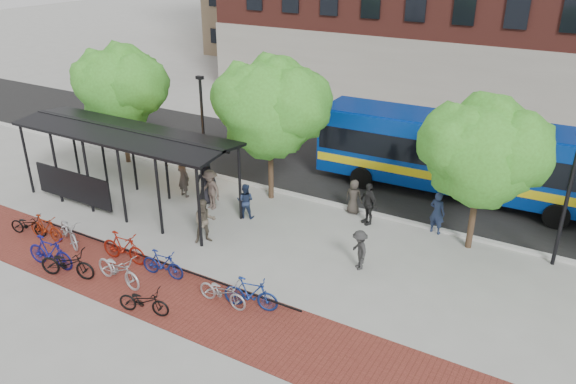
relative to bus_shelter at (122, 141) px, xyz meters
The scene contains 32 objects.
ground 8.68m from the bus_shelter, ahead, with size 160.00×160.00×0.00m, color #9E9E99.
asphalt_street 12.12m from the bus_shelter, 46.19° to the left, with size 160.00×8.00×0.01m, color black.
curb 9.74m from the bus_shelter, 28.84° to the left, with size 160.00×0.25×0.12m, color #B7B7B2.
brick_strip 8.19m from the bus_shelter, 36.40° to the right, with size 24.00×3.00×0.01m, color maroon.
bike_rack_rail 6.74m from the bus_shelter, 36.84° to the right, with size 12.00×0.05×0.95m, color black.
bus_shelter is the anchor object (origin of this frame).
tree_a 5.52m from the bus_shelter, 134.60° to the left, with size 4.90×4.00×6.18m.
tree_b 6.64m from the bus_shelter, 36.21° to the left, with size 5.15×4.20×6.47m.
tree_c 14.77m from the bus_shelter, 15.06° to the left, with size 4.66×3.80×5.92m.
lamp_post_left 4.24m from the bus_shelter, 74.47° to the left, with size 0.35×0.20×5.12m.
lamp_post_right 17.61m from the bus_shelter, 13.39° to the left, with size 0.35×0.20×5.12m.
bus 15.13m from the bus_shelter, 34.05° to the left, with size 13.41×3.52×3.60m.
bike_0 5.07m from the bus_shelter, 109.03° to the right, with size 0.59×1.70×0.89m, color black.
bike_1 4.77m from the bus_shelter, 97.07° to the right, with size 0.49×1.73×1.04m, color maroon.
bike_2 4.56m from the bus_shelter, 81.56° to the right, with size 0.72×2.06×1.08m, color #A4A4A7.
bike_3 5.98m from the bus_shelter, 75.59° to the right, with size 0.57×2.03×1.22m, color navy.
bike_4 6.46m from the bus_shelter, 65.97° to the right, with size 0.73×2.09×1.10m, color black.
bike_5 5.56m from the bus_shelter, 47.52° to the right, with size 0.55×1.96×1.18m, color maroon.
bike_6 6.91m from the bus_shelter, 48.51° to the right, with size 0.75×2.16×1.13m, color #AAABAD.
bike_7 6.97m from the bus_shelter, 35.27° to the right, with size 0.48×1.71×1.03m, color navy.
bike_8 8.81m from the bus_shelter, 42.35° to the right, with size 0.61×1.75×0.92m, color black.
bike_10 9.41m from the bus_shelter, 26.49° to the right, with size 0.64×1.85×0.97m, color #9D9D9F.
bike_11 10.07m from the bus_shelter, 22.56° to the right, with size 0.53×1.87×1.12m, color navy.
pedestrian_0 4.02m from the bus_shelter, 32.32° to the left, with size 0.96×0.62×1.96m, color black.
pedestrian_1 3.21m from the bus_shelter, 50.84° to the left, with size 0.69×0.45×1.88m, color #443C36.
pedestrian_2 5.89m from the bus_shelter, 16.40° to the left, with size 0.75×0.58×1.54m, color #202D4B.
pedestrian_3 4.29m from the bus_shelter, 23.39° to the left, with size 1.18×0.68×1.82m, color brown.
pedestrian_4 10.81m from the bus_shelter, 20.16° to the left, with size 1.07×0.44×1.82m, color black.
pedestrian_6 10.24m from the bus_shelter, 25.12° to the left, with size 0.75×0.49×1.54m, color #37322C.
pedestrian_7 13.53m from the bus_shelter, 18.66° to the left, with size 0.66×0.43×1.80m, color #202C4B.
pedestrian_8 5.58m from the bus_shelter, 11.39° to the right, with size 0.88×0.68×1.81m, color brown.
pedestrian_9 11.29m from the bus_shelter, ahead, with size 0.99×0.57×1.53m, color #2B2B2B.
Camera 1 is at (9.47, -16.59, 11.00)m, focal length 35.00 mm.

